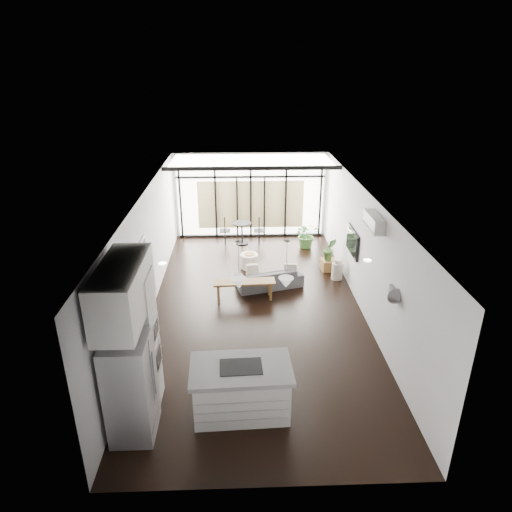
{
  "coord_description": "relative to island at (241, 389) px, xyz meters",
  "views": [
    {
      "loc": [
        -0.37,
        -9.57,
        5.5
      ],
      "look_at": [
        0.0,
        0.3,
        1.25
      ],
      "focal_mm": 32.0,
      "sensor_mm": 36.0,
      "label": 1
    }
  ],
  "objects": [
    {
      "name": "console_bench",
      "position": [
        0.11,
        3.98,
        -0.21
      ],
      "size": [
        1.54,
        0.45,
        0.49
      ],
      "primitive_type": "cube",
      "rotation": [
        0.0,
        0.0,
        0.04
      ],
      "color": "brown",
      "rests_on": "floor"
    },
    {
      "name": "plant_crate",
      "position": [
        2.52,
        5.6,
        0.0
      ],
      "size": [
        0.37,
        0.67,
        0.29
      ],
      "primitive_type": "imported",
      "rotation": [
        0.0,
        0.0,
        0.01
      ],
      "color": "#3D6F2F",
      "rests_on": "crate"
    },
    {
      "name": "plant_tall",
      "position": [
        2.13,
        7.33,
        -0.13
      ],
      "size": [
        0.95,
        1.01,
        0.66
      ],
      "primitive_type": "imported",
      "rotation": [
        0.0,
        0.0,
        0.26
      ],
      "color": "#3D6F2F",
      "rests_on": "floor"
    },
    {
      "name": "milk_can",
      "position": [
        2.64,
        5.01,
        -0.16
      ],
      "size": [
        0.32,
        0.32,
        0.59
      ],
      "primitive_type": "cylinder",
      "rotation": [
        0.0,
        0.0,
        -0.07
      ],
      "color": "beige",
      "rests_on": "floor"
    },
    {
      "name": "pouf",
      "position": [
        0.27,
        5.85,
        -0.25
      ],
      "size": [
        0.53,
        0.53,
        0.41
      ],
      "primitive_type": "cylinder",
      "rotation": [
        0.0,
        0.0,
        -0.04
      ],
      "color": "beige",
      "rests_on": "floor"
    },
    {
      "name": "tv",
      "position": [
        2.85,
        4.47,
        0.84
      ],
      "size": [
        0.05,
        1.1,
        0.65
      ],
      "primitive_type": "cube",
      "color": "black",
      "rests_on": "wall_right"
    },
    {
      "name": "wall_left",
      "position": [
        -2.11,
        3.47,
        0.94
      ],
      "size": [
        0.02,
        10.0,
        2.8
      ],
      "primitive_type": "cube",
      "color": "silver",
      "rests_on": "ground"
    },
    {
      "name": "ac_unit",
      "position": [
        2.77,
        2.67,
        1.99
      ],
      "size": [
        0.22,
        0.9,
        0.3
      ],
      "primitive_type": "cube",
      "color": "silver",
      "rests_on": "wall_right"
    },
    {
      "name": "upper_cabinets",
      "position": [
        -1.73,
        -0.03,
        1.89
      ],
      "size": [
        0.62,
        1.75,
        0.86
      ],
      "primitive_type": "cube",
      "color": "silver",
      "rests_on": "wall_left"
    },
    {
      "name": "pendant_left",
      "position": [
        -0.01,
        0.82,
        1.56
      ],
      "size": [
        0.26,
        0.26,
        0.18
      ],
      "primitive_type": "cone",
      "color": "white",
      "rests_on": "ceiling"
    },
    {
      "name": "wall_right",
      "position": [
        2.89,
        3.47,
        0.94
      ],
      "size": [
        0.02,
        10.0,
        2.8
      ],
      "primitive_type": "cube",
      "color": "silver",
      "rests_on": "ground"
    },
    {
      "name": "sofa",
      "position": [
        0.77,
        4.63,
        -0.12
      ],
      "size": [
        1.79,
        0.94,
        0.67
      ],
      "primitive_type": "imported",
      "rotation": [
        0.0,
        0.0,
        3.41
      ],
      "color": "#4E4F51",
      "rests_on": "floor"
    },
    {
      "name": "wall_front",
      "position": [
        0.39,
        -1.53,
        0.94
      ],
      "size": [
        5.0,
        0.02,
        2.8
      ],
      "primitive_type": "cube",
      "color": "silver",
      "rests_on": "ground"
    },
    {
      "name": "glazing",
      "position": [
        0.39,
        8.35,
        0.94
      ],
      "size": [
        5.0,
        0.2,
        2.8
      ],
      "primitive_type": "cube",
      "color": "black",
      "rests_on": "ground"
    },
    {
      "name": "appliance_column",
      "position": [
        -1.72,
        0.32,
        0.78
      ],
      "size": [
        0.64,
        0.67,
        2.46
      ],
      "primitive_type": "cube",
      "color": "silver",
      "rests_on": "floor"
    },
    {
      "name": "crate",
      "position": [
        2.52,
        5.6,
        -0.3
      ],
      "size": [
        0.45,
        0.45,
        0.31
      ],
      "primitive_type": "cube",
      "rotation": [
        0.0,
        0.0,
        0.1
      ],
      "color": "brown",
      "rests_on": "floor"
    },
    {
      "name": "island",
      "position": [
        0.0,
        0.0,
        0.0
      ],
      "size": [
        1.71,
        1.06,
        0.91
      ],
      "primitive_type": "cube",
      "rotation": [
        0.0,
        0.0,
        0.04
      ],
      "color": "silver",
      "rests_on": "floor"
    },
    {
      "name": "floor",
      "position": [
        0.39,
        3.47,
        -0.46
      ],
      "size": [
        5.0,
        10.0,
        0.0
      ],
      "primitive_type": "cube",
      "color": "black",
      "rests_on": "ground"
    },
    {
      "name": "wall_back",
      "position": [
        0.39,
        8.47,
        0.94
      ],
      "size": [
        5.0,
        0.02,
        2.8
      ],
      "primitive_type": "cube",
      "color": "silver",
      "rests_on": "ground"
    },
    {
      "name": "neighbour_building",
      "position": [
        0.39,
        8.42,
        0.64
      ],
      "size": [
        3.5,
        0.02,
        1.6
      ],
      "primitive_type": "cube",
      "color": "#CDC281",
      "rests_on": "ground"
    },
    {
      "name": "fridge",
      "position": [
        -1.7,
        -0.38,
        0.41
      ],
      "size": [
        0.67,
        0.84,
        1.73
      ],
      "primitive_type": "cube",
      "color": "#A6A6AB",
      "rests_on": "floor"
    },
    {
      "name": "cooktop",
      "position": [
        -0.0,
        0.0,
        0.46
      ],
      "size": [
        0.71,
        0.49,
        0.01
      ],
      "primitive_type": "cube",
      "rotation": [
        0.0,
        0.0,
        0.04
      ],
      "color": "black",
      "rests_on": "island"
    },
    {
      "name": "pendant_right",
      "position": [
        0.79,
        0.82,
        1.56
      ],
      "size": [
        0.26,
        0.26,
        0.18
      ],
      "primitive_type": "cone",
      "color": "white",
      "rests_on": "ceiling"
    },
    {
      "name": "ceiling",
      "position": [
        0.39,
        3.47,
        2.34
      ],
      "size": [
        5.0,
        10.0,
        0.0
      ],
      "primitive_type": "cube",
      "color": "white",
      "rests_on": "ground"
    },
    {
      "name": "bistro_set",
      "position": [
        0.08,
        7.72,
        -0.1
      ],
      "size": [
        1.52,
        0.64,
        0.72
      ],
      "primitive_type": "cube",
      "rotation": [
        0.0,
        0.0,
        -0.02
      ],
      "color": "black",
      "rests_on": "floor"
    },
    {
      "name": "framed_art",
      "position": [
        -2.08,
        2.97,
        1.09
      ],
      "size": [
        0.04,
        0.7,
        0.9
      ],
      "primitive_type": "cube",
      "color": "black",
      "rests_on": "wall_left"
    },
    {
      "name": "skylight",
      "position": [
        0.39,
        7.47,
        2.31
      ],
      "size": [
        4.7,
        1.9,
        0.06
      ],
      "primitive_type": "cube",
      "color": "white",
      "rests_on": "ceiling"
    }
  ]
}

